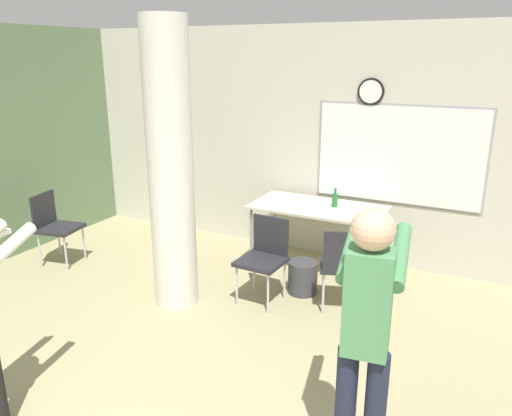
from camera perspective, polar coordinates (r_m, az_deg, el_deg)
wall_back at (r=6.20m, az=8.29°, el=7.21°), size 8.00×0.15×2.80m
support_pillar at (r=4.88m, az=-9.75°, el=4.44°), size 0.44×0.44×2.80m
folding_table at (r=5.81m, az=7.11°, el=-0.29°), size 1.52×0.79×0.78m
bottle_on_table at (r=5.77m, az=9.01°, el=0.94°), size 0.07×0.07×0.22m
waste_bin at (r=5.39m, az=5.35°, el=-7.88°), size 0.31×0.31×0.35m
chair_by_left_wall at (r=6.47m, az=-22.05°, el=-1.61°), size 0.51×0.51×0.87m
chair_table_front at (r=5.10m, az=0.97°, el=-5.24°), size 0.46×0.46×0.87m
chair_table_right at (r=4.97m, az=9.92°, el=-6.12°), size 0.56×0.56×0.87m
person_playing_side at (r=2.92m, az=12.52°, el=-13.10°), size 0.44×0.65×1.70m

